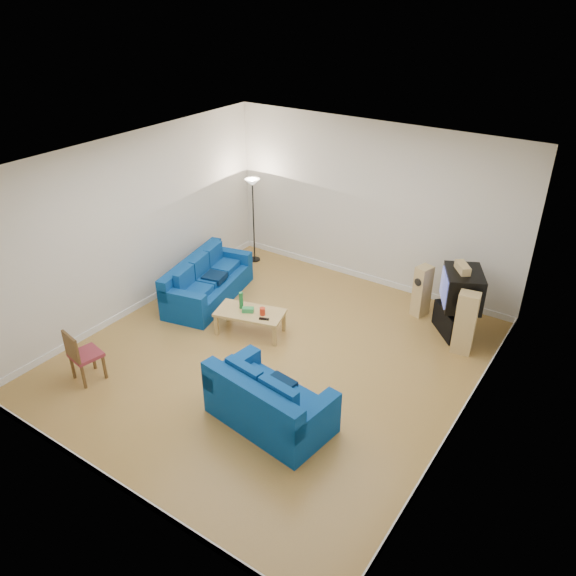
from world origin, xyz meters
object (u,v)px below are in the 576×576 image
Objects in this scene: sofa_three_seat at (206,284)px; coffee_table at (250,314)px; television at (462,288)px; sofa_loveseat at (268,405)px; tv_stand at (453,321)px.

sofa_three_seat is 1.51m from coffee_table.
sofa_three_seat is 2.26× the size of television.
sofa_three_seat is at bearing 151.92° from sofa_loveseat.
coffee_table is (-1.58, 1.68, 0.05)m from sofa_loveseat.
sofa_loveseat is 2.30m from coffee_table.
sofa_loveseat is 3.95m from television.
sofa_loveseat is 1.42× the size of coffee_table.
television is at bearing 96.68° from sofa_three_seat.
coffee_table is 3.59m from television.
sofa_three_seat is at bearing 161.35° from coffee_table.
sofa_loveseat reaches higher than tv_stand.
tv_stand is (1.31, 3.63, -0.09)m from sofa_loveseat.
coffee_table is at bearing -98.87° from tv_stand.
sofa_loveseat is at bearing 41.94° from sofa_three_seat.
sofa_three_seat is 4.65m from television.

